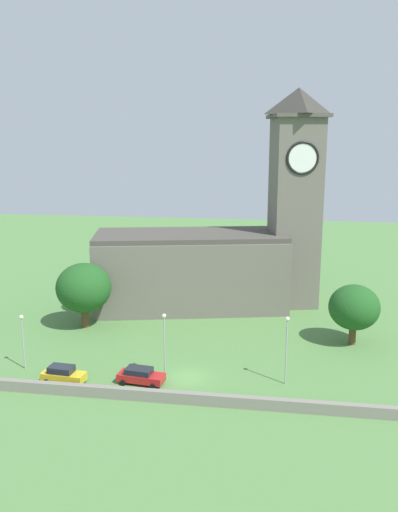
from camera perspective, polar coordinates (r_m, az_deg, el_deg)
name	(u,v)px	position (r m, az deg, el deg)	size (l,w,h in m)	color
ground_plane	(208,328)	(70.56, 1.00, -7.83)	(200.00, 200.00, 0.00)	#517F42
church	(219,250)	(78.12, 2.16, 0.64)	(34.58, 18.14, 31.71)	#666056
quay_barrier	(179,397)	(51.71, -2.18, -15.06)	(46.57, 0.70, 1.13)	gray
car_yellow	(63,375)	(56.93, -14.51, -12.35)	(4.57, 2.32, 1.88)	gold
car_red	(141,376)	(55.61, -6.34, -12.75)	(4.96, 2.66, 1.64)	red
streetlamp_west_end	(22,332)	(60.35, -18.58, -7.85)	(0.44, 0.44, 6.14)	#9EA0A5
streetlamp_west_mid	(164,335)	(55.07, -3.78, -8.58)	(0.44, 0.44, 7.06)	#9EA0A5
streetlamp_central	(287,340)	(54.32, 9.48, -8.93)	(0.44, 0.44, 7.23)	#9EA0A5
tree_riverside_west	(354,307)	(66.52, 16.46, -5.37)	(6.11, 6.11, 7.46)	brown
tree_churchyard	(84,288)	(71.04, -12.38, -3.39)	(7.24, 7.24, 8.71)	brown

